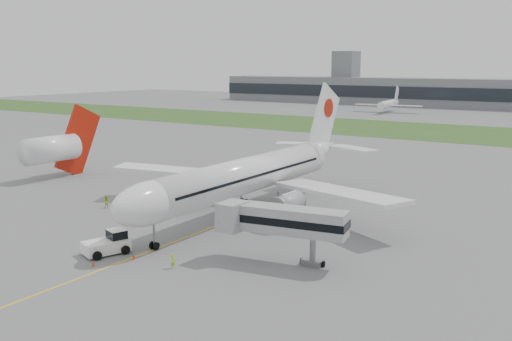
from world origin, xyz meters
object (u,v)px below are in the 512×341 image
Objects in this scene: pushback_tug at (109,243)px; ground_crew_near at (173,261)px; airliner at (251,174)px; jet_bridge at (279,220)px; neighbor_aircraft at (55,148)px.

ground_crew_near is (9.27, 0.26, -0.37)m from pushback_tug.
jet_bridge is (14.20, -15.76, -0.98)m from airliner.
airliner reaches higher than jet_bridge.
pushback_tug is at bearing -30.51° from neighbor_aircraft.
ground_crew_near is 0.09× the size of neighbor_aircraft.
airliner reaches higher than ground_crew_near.
pushback_tug is at bearing -165.95° from jet_bridge.
neighbor_aircraft is (-44.62, 0.93, -0.02)m from airliner.
jet_bridge is (17.56, 7.85, 3.51)m from pushback_tug.
ground_crew_near is 56.27m from neighbor_aircraft.
airliner is 3.11× the size of neighbor_aircraft.
neighbor_aircraft is at bearing 154.13° from jet_bridge.
pushback_tug is 0.41× the size of jet_bridge.
airliner is at bearing -0.96° from neighbor_aircraft.
jet_bridge reaches higher than pushback_tug.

